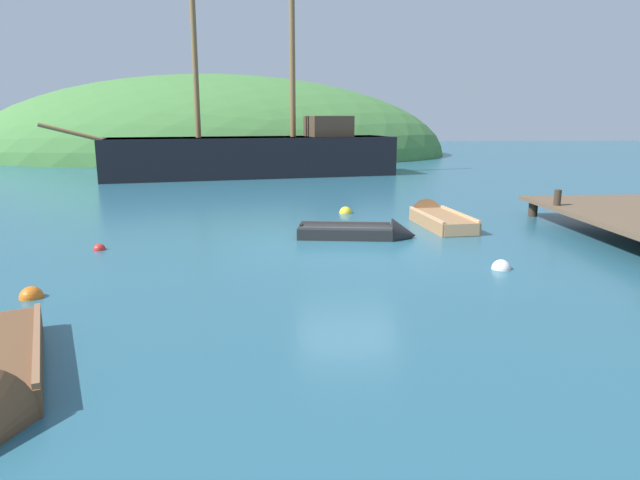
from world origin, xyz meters
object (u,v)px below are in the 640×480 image
at_px(buoy_red, 99,250).
at_px(buoy_yellow, 346,213).
at_px(rowboat_center, 436,220).
at_px(buoy_orange, 32,298).
at_px(rowboat_near_dock, 363,234).
at_px(buoy_white, 501,269).
at_px(sailing_ship, 254,161).

xyz_separation_m(buoy_red, buoy_yellow, (6.44, 4.86, 0.00)).
bearing_deg(rowboat_center, buoy_orange, 119.63).
relative_size(rowboat_near_dock, buoy_red, 10.85).
bearing_deg(rowboat_near_dock, buoy_yellow, 98.31).
xyz_separation_m(rowboat_center, buoy_red, (-8.91, -2.81, -0.12)).
xyz_separation_m(rowboat_near_dock, buoy_red, (-6.50, -0.97, -0.09)).
height_order(buoy_yellow, buoy_white, buoy_yellow).
relative_size(sailing_ship, buoy_white, 44.76).
bearing_deg(rowboat_near_dock, rowboat_center, 44.77).
bearing_deg(rowboat_near_dock, buoy_orange, -137.31).
bearing_deg(rowboat_near_dock, buoy_red, -164.07).
bearing_deg(buoy_yellow, buoy_white, -70.59).
xyz_separation_m(rowboat_center, buoy_white, (0.04, -5.09, -0.12)).
xyz_separation_m(rowboat_near_dock, buoy_orange, (-6.52, -4.61, -0.09)).
bearing_deg(sailing_ship, buoy_yellow, 94.60).
height_order(sailing_ship, buoy_white, sailing_ship).
bearing_deg(buoy_yellow, buoy_red, -142.97).
height_order(sailing_ship, buoy_orange, sailing_ship).
bearing_deg(buoy_white, buoy_red, 165.75).
height_order(rowboat_near_dock, buoy_red, rowboat_near_dock).
height_order(buoy_orange, buoy_white, buoy_orange).
bearing_deg(buoy_yellow, rowboat_near_dock, -89.13).
relative_size(buoy_orange, buoy_white, 1.02).
bearing_deg(buoy_red, buoy_white, -14.25).
distance_m(rowboat_center, buoy_red, 9.35).
xyz_separation_m(sailing_ship, buoy_orange, (-2.83, -20.58, -0.81)).
height_order(sailing_ship, buoy_red, sailing_ship).
distance_m(buoy_red, buoy_yellow, 8.07).
height_order(rowboat_center, buoy_white, rowboat_center).
relative_size(rowboat_center, buoy_yellow, 8.20).
distance_m(buoy_red, buoy_orange, 3.64).
bearing_deg(buoy_yellow, rowboat_center, -39.63).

